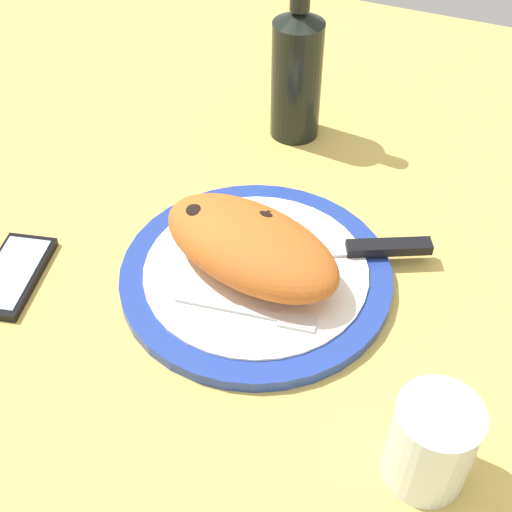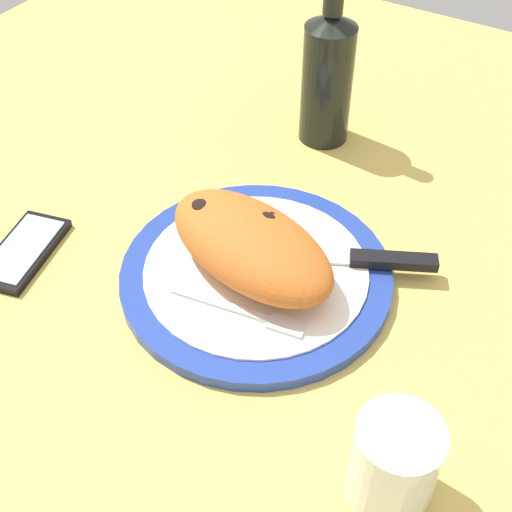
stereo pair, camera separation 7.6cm
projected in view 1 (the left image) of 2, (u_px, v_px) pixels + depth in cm
name	position (u px, v px, depth cm)	size (l,w,h in cm)	color
ground_plane	(256.00, 288.00, 80.03)	(150.00, 150.00, 3.00)	#DBB756
plate	(256.00, 274.00, 78.38)	(30.89, 30.89, 1.78)	#233D99
calzone	(250.00, 247.00, 75.44)	(24.27, 16.70, 6.65)	#C16023
fork	(259.00, 314.00, 72.70)	(15.46, 3.81, 0.40)	silver
knife	(362.00, 249.00, 79.31)	(21.87, 11.93, 1.20)	silver
smartphone	(12.00, 275.00, 78.72)	(8.79, 13.61, 1.16)	black
water_glass	(430.00, 447.00, 59.20)	(7.42, 7.42, 9.53)	silver
wine_bottle	(297.00, 70.00, 93.02)	(6.97, 6.97, 25.97)	black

